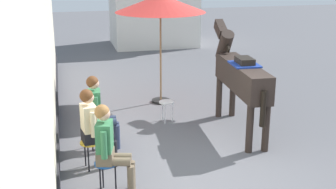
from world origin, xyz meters
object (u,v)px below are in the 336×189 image
spare_stool_white (167,104)px  seated_visitor_middle (93,124)px  seated_visitor_far (98,109)px  cafe_parasol (160,4)px  seated_visitor_near (109,144)px  saddled_horse_center (240,75)px

spare_stool_white → seated_visitor_middle: bearing=-132.2°
spare_stool_white → seated_visitor_far: bearing=-145.1°
spare_stool_white → cafe_parasol: bearing=82.6°
seated_visitor_middle → cafe_parasol: size_ratio=0.54×
seated_visitor_far → cafe_parasol: cafe_parasol is taller
cafe_parasol → spare_stool_white: cafe_parasol is taller
seated_visitor_near → seated_visitor_far: 1.66m
seated_visitor_far → spare_stool_white: (1.52, 1.06, -0.38)m
seated_visitor_near → saddled_horse_center: saddled_horse_center is taller
seated_visitor_near → cafe_parasol: size_ratio=0.54×
seated_visitor_near → spare_stool_white: seated_visitor_near is taller
seated_visitor_far → saddled_horse_center: 2.87m
seated_visitor_near → saddled_horse_center: (2.82, 1.94, 0.38)m
seated_visitor_far → cafe_parasol: size_ratio=0.54×
saddled_horse_center → spare_stool_white: size_ratio=6.52×
seated_visitor_near → seated_visitor_middle: (-0.17, 0.87, 0.00)m
seated_visitor_far → cafe_parasol: 3.36m
seated_visitor_middle → seated_visitor_far: 0.81m
seated_visitor_middle → spare_stool_white: (1.68, 1.85, -0.38)m
saddled_horse_center → cafe_parasol: 2.71m
cafe_parasol → saddled_horse_center: bearing=-62.2°
seated_visitor_middle → saddled_horse_center: (2.99, 1.06, 0.38)m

